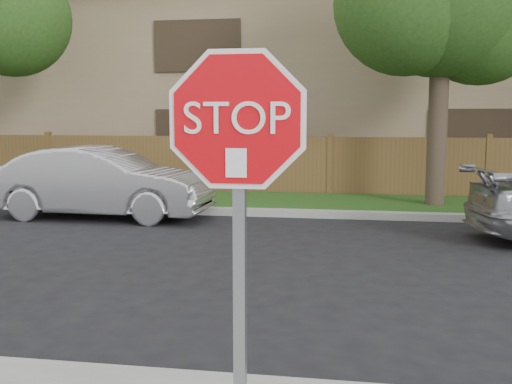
# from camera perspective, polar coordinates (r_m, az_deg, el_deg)

# --- Properties ---
(far_curb) EXTENTS (70.00, 0.30, 0.15)m
(far_curb) POSITION_cam_1_polar(r_m,az_deg,el_deg) (12.86, 6.38, -2.09)
(far_curb) COLOR gray
(far_curb) RESTS_ON ground
(grass_strip) EXTENTS (70.00, 3.00, 0.12)m
(grass_strip) POSITION_cam_1_polar(r_m,az_deg,el_deg) (14.49, 6.73, -1.09)
(grass_strip) COLOR #1E4714
(grass_strip) RESTS_ON ground
(fence) EXTENTS (70.00, 0.12, 1.60)m
(fence) POSITION_cam_1_polar(r_m,az_deg,el_deg) (16.00, 7.03, 2.36)
(fence) COLOR brown
(fence) RESTS_ON ground
(apartment_building) EXTENTS (35.20, 9.20, 7.20)m
(apartment_building) POSITION_cam_1_polar(r_m,az_deg,el_deg) (21.58, 7.78, 10.88)
(apartment_building) COLOR #927F5B
(apartment_building) RESTS_ON ground
(stop_sign) EXTENTS (1.01, 0.13, 2.55)m
(stop_sign) POSITION_cam_1_polar(r_m,az_deg,el_deg) (3.12, -1.73, 1.01)
(stop_sign) COLOR gray
(stop_sign) RESTS_ON sidewalk_near
(sedan_left) EXTENTS (4.63, 1.71, 1.51)m
(sedan_left) POSITION_cam_1_polar(r_m,az_deg,el_deg) (13.06, -14.49, 0.88)
(sedan_left) COLOR #BABBC0
(sedan_left) RESTS_ON ground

